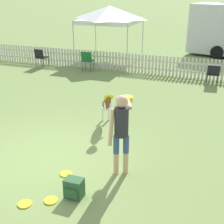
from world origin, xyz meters
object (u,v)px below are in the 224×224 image
at_px(handler_person, 122,124).
at_px(leaping_dog, 107,104).
at_px(frisbee_midfield, 66,174).
at_px(frisbee_near_handler, 25,204).
at_px(backpack_on_grass, 74,188).
at_px(frisbee_near_dog, 51,200).
at_px(folding_chair_center, 87,59).
at_px(canopy_tent_main, 110,14).
at_px(folding_chair_blue_left, 41,56).
at_px(folding_chair_green_right, 213,73).

xyz_separation_m(handler_person, leaping_dog, (-1.11, 2.08, -0.44)).
bearing_deg(handler_person, frisbee_midfield, 177.82).
height_order(frisbee_near_handler, backpack_on_grass, backpack_on_grass).
bearing_deg(frisbee_near_dog, leaping_dog, 93.75).
distance_m(frisbee_midfield, folding_chair_center, 8.38).
bearing_deg(backpack_on_grass, leaping_dog, 100.15).
bearing_deg(handler_person, canopy_tent_main, 84.00).
distance_m(folding_chair_blue_left, folding_chair_green_right, 7.82).
distance_m(frisbee_near_handler, canopy_tent_main, 11.88).
xyz_separation_m(frisbee_midfield, backpack_on_grass, (0.49, -0.60, 0.17)).
bearing_deg(folding_chair_center, backpack_on_grass, 108.07).
height_order(backpack_on_grass, folding_chair_blue_left, folding_chair_blue_left).
bearing_deg(frisbee_near_handler, leaping_dog, 87.48).
height_order(frisbee_near_dog, backpack_on_grass, backpack_on_grass).
height_order(frisbee_near_dog, folding_chair_blue_left, folding_chair_blue_left).
bearing_deg(leaping_dog, canopy_tent_main, -97.84).
xyz_separation_m(frisbee_midfield, folding_chair_blue_left, (-5.40, 7.71, 0.51)).
distance_m(leaping_dog, frisbee_near_dog, 3.50).
bearing_deg(handler_person, folding_chair_green_right, 51.14).
bearing_deg(folding_chair_green_right, leaping_dog, 57.43).
bearing_deg(frisbee_near_handler, frisbee_near_dog, 32.50).
relative_size(frisbee_near_handler, folding_chair_blue_left, 0.29).
height_order(frisbee_midfield, folding_chair_center, folding_chair_center).
bearing_deg(folding_chair_green_right, canopy_tent_main, -32.93).
xyz_separation_m(leaping_dog, frisbee_near_dog, (0.23, -3.44, -0.63)).
distance_m(folding_chair_blue_left, folding_chair_center, 2.36).
xyz_separation_m(frisbee_near_handler, folding_chair_center, (-2.79, 8.90, 0.52)).
relative_size(frisbee_near_dog, frisbee_midfield, 1.00).
relative_size(backpack_on_grass, folding_chair_green_right, 0.48).
relative_size(handler_person, leaping_dog, 1.60).
relative_size(folding_chair_green_right, canopy_tent_main, 0.28).
bearing_deg(canopy_tent_main, frisbee_near_handler, -77.00).
bearing_deg(leaping_dog, folding_chair_center, -88.24).
height_order(folding_chair_green_right, canopy_tent_main, canopy_tent_main).
bearing_deg(leaping_dog, folding_chair_blue_left, -71.79).
relative_size(frisbee_midfield, canopy_tent_main, 0.09).
relative_size(leaping_dog, folding_chair_blue_left, 1.24).
height_order(frisbee_midfield, folding_chair_green_right, folding_chair_green_right).
xyz_separation_m(handler_person, folding_chair_center, (-4.07, 7.30, -0.55)).
distance_m(leaping_dog, canopy_tent_main, 8.33).
bearing_deg(canopy_tent_main, backpack_on_grass, -72.83).
height_order(leaping_dog, frisbee_near_dog, leaping_dog).
bearing_deg(handler_person, folding_chair_blue_left, 103.92).
distance_m(folding_chair_center, canopy_tent_main, 3.02).
relative_size(leaping_dog, frisbee_near_dog, 4.32).
relative_size(frisbee_near_dog, folding_chair_center, 0.28).
distance_m(leaping_dog, frisbee_midfield, 2.65).
distance_m(backpack_on_grass, folding_chair_green_right, 8.40).
relative_size(handler_person, frisbee_near_dog, 6.90).
distance_m(folding_chair_green_right, canopy_tent_main, 6.20).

